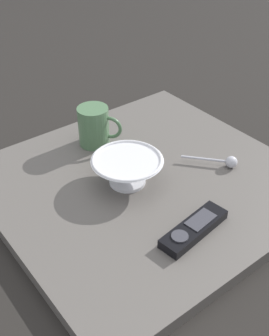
% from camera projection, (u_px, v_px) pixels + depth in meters
% --- Properties ---
extents(ground_plane, '(6.00, 6.00, 0.00)m').
position_uv_depth(ground_plane, '(145.00, 189.00, 1.00)').
color(ground_plane, black).
extents(table, '(0.64, 0.67, 0.03)m').
position_uv_depth(table, '(145.00, 184.00, 0.99)').
color(table, '#5B5651').
rests_on(table, ground).
extents(cereal_bowl, '(0.16, 0.16, 0.07)m').
position_uv_depth(cereal_bowl, '(127.00, 169.00, 0.95)').
color(cereal_bowl, silver).
rests_on(cereal_bowl, table).
extents(coffee_mug, '(0.10, 0.09, 0.10)m').
position_uv_depth(coffee_mug, '(94.00, 126.00, 1.07)').
color(coffee_mug, '#4C724C').
rests_on(coffee_mug, table).
extents(teaspoon, '(0.11, 0.09, 0.03)m').
position_uv_depth(teaspoon, '(227.00, 162.00, 1.01)').
color(teaspoon, silver).
rests_on(teaspoon, table).
extents(tv_remote_near, '(0.07, 0.17, 0.02)m').
position_uv_depth(tv_remote_near, '(194.00, 229.00, 0.84)').
color(tv_remote_near, black).
rests_on(tv_remote_near, table).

